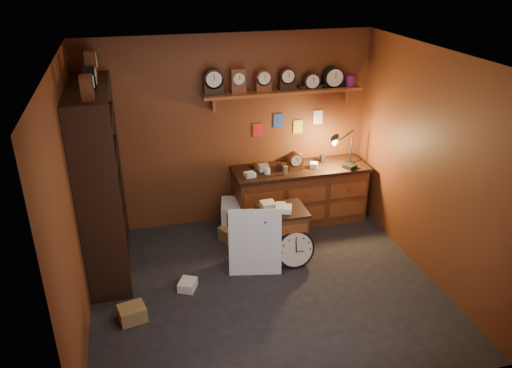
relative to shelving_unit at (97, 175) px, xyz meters
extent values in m
plane|color=black|center=(1.79, -0.98, -1.25)|extent=(4.00, 4.00, 0.00)
cube|color=brown|center=(1.79, 0.82, 0.10)|extent=(4.00, 0.02, 2.70)
cube|color=brown|center=(1.79, -2.78, 0.10)|extent=(4.00, 0.02, 2.70)
cube|color=brown|center=(-0.21, -0.98, 0.10)|extent=(0.02, 3.60, 2.70)
cube|color=brown|center=(3.79, -0.98, 0.10)|extent=(0.02, 3.60, 2.70)
cube|color=beige|center=(1.79, -0.98, 1.45)|extent=(4.00, 3.60, 0.02)
cube|color=brown|center=(2.49, 0.67, 0.67)|extent=(2.20, 0.30, 0.04)
cube|color=brown|center=(1.54, 0.74, 0.55)|extent=(0.04, 0.16, 0.20)
cube|color=brown|center=(3.44, 0.74, 0.55)|extent=(0.04, 0.16, 0.20)
cylinder|color=#B21419|center=(3.47, 0.67, 0.76)|extent=(0.16, 0.16, 0.15)
cube|color=red|center=(1.94, 0.81, 0.10)|extent=(0.14, 0.01, 0.20)
cube|color=#1B3898|center=(2.24, 0.81, 0.22)|extent=(0.14, 0.01, 0.20)
cube|color=gold|center=(2.54, 0.81, 0.10)|extent=(0.14, 0.01, 0.20)
cube|color=silver|center=(2.84, 0.81, 0.22)|extent=(0.14, 0.01, 0.20)
cube|color=black|center=(-0.19, 0.00, -0.10)|extent=(0.03, 1.60, 2.30)
cube|color=black|center=(0.04, -0.78, -0.10)|extent=(0.45, 0.03, 2.30)
cube|color=black|center=(0.04, 0.78, -0.10)|extent=(0.45, 0.03, 2.30)
cube|color=black|center=(0.04, 0.00, -1.20)|extent=(0.43, 1.54, 0.03)
cube|color=black|center=(0.04, 0.00, -0.70)|extent=(0.43, 1.54, 0.03)
cube|color=black|center=(0.04, 0.00, -0.25)|extent=(0.43, 1.54, 0.03)
cube|color=black|center=(0.04, 0.00, 0.20)|extent=(0.43, 1.54, 0.03)
cube|color=black|center=(0.04, 0.00, 0.65)|extent=(0.43, 1.54, 0.03)
cube|color=black|center=(0.04, 0.00, 1.03)|extent=(0.43, 1.54, 0.03)
cube|color=brown|center=(2.73, 0.50, -0.85)|extent=(1.89, 0.60, 0.80)
cube|color=black|center=(2.73, 0.50, -0.43)|extent=(1.95, 0.66, 0.05)
cube|color=brown|center=(2.73, 0.20, -0.85)|extent=(1.81, 0.02, 0.52)
cylinder|color=black|center=(3.47, 0.45, -0.39)|extent=(0.12, 0.12, 0.02)
cylinder|color=black|center=(3.47, 0.45, -0.20)|extent=(0.02, 0.02, 0.38)
cylinder|color=black|center=(3.35, 0.42, 0.04)|extent=(0.27, 0.09, 0.14)
cone|color=black|center=(3.21, 0.39, 0.00)|extent=(0.18, 0.14, 0.18)
cube|color=brown|center=(2.18, -0.37, -0.93)|extent=(0.57, 0.48, 0.66)
cube|color=black|center=(2.18, -0.37, -0.58)|extent=(0.61, 0.52, 0.03)
cube|color=brown|center=(2.18, -0.61, -0.93)|extent=(0.50, 0.02, 0.56)
cylinder|color=black|center=(2.28, -0.64, -1.01)|extent=(0.50, 0.16, 0.50)
cylinder|color=beige|center=(2.28, -0.67, -1.00)|extent=(0.44, 0.10, 0.43)
cube|color=black|center=(2.28, -0.68, -0.93)|extent=(0.01, 0.04, 0.16)
cube|color=black|center=(2.33, -0.68, -1.03)|extent=(0.11, 0.01, 0.01)
cube|color=silver|center=(1.76, -0.63, -1.25)|extent=(0.67, 0.31, 0.85)
cube|color=silver|center=(1.77, 0.42, -1.03)|extent=(0.52, 0.52, 0.45)
cube|color=black|center=(1.77, 0.19, -1.03)|extent=(0.36, 0.10, 0.36)
cube|color=olive|center=(0.25, -1.18, -1.17)|extent=(0.32, 0.29, 0.17)
cube|color=white|center=(0.90, -0.78, -1.20)|extent=(0.26, 0.28, 0.11)
cube|color=olive|center=(1.61, 0.20, -1.16)|extent=(0.33, 0.31, 0.19)
camera|label=1|loc=(0.45, -5.67, 2.37)|focal=35.00mm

